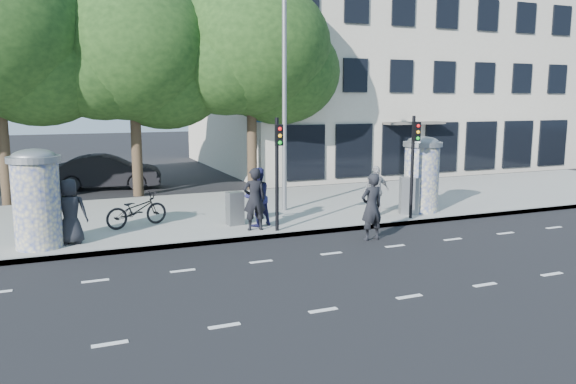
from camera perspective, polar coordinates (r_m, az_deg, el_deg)
name	(u,v)px	position (r m, az deg, el deg)	size (l,w,h in m)	color
ground	(357,268)	(13.95, 7.04, -7.67)	(120.00, 120.00, 0.00)	black
sidewalk	(256,210)	(20.59, -3.26, -1.82)	(40.00, 8.00, 0.15)	gray
curb	(299,233)	(17.00, 1.14, -4.22)	(40.00, 0.10, 0.16)	slate
lane_dash_near	(409,297)	(12.19, 12.21, -10.36)	(32.00, 0.12, 0.01)	silver
lane_dash_far	(331,253)	(15.14, 4.42, -6.25)	(32.00, 0.12, 0.01)	silver
ad_column_left	(36,196)	(16.29, -24.20, -0.40)	(1.36, 1.36, 2.65)	beige
ad_column_right	(422,172)	(20.28, 13.42, 1.95)	(1.36, 1.36, 2.65)	beige
traffic_pole_near	(278,162)	(16.62, -1.07, 3.02)	(0.22, 0.31, 3.40)	black
traffic_pole_far	(414,156)	(18.90, 12.64, 3.57)	(0.22, 0.31, 3.40)	black
street_lamp	(285,78)	(19.68, -0.30, 11.49)	(0.25, 0.93, 8.00)	slate
tree_near_left	(132,50)	(24.56, -15.54, 13.71)	(6.80, 6.80, 8.97)	#38281C
tree_center	(251,47)	(25.32, -3.79, 14.45)	(7.00, 7.00, 9.30)	#38281C
building	(369,68)	(36.71, 8.25, 12.31)	(20.30, 15.85, 12.00)	#BEB39F
ped_a	(70,211)	(16.43, -21.25, -1.85)	(0.89, 0.58, 1.81)	black
ped_b	(254,199)	(16.95, -3.44, -0.73)	(0.69, 0.46, 1.90)	black
ped_c	(257,197)	(17.50, -3.15, -0.51)	(0.89, 0.70, 1.84)	#202150
ped_e	(376,191)	(19.28, 8.95, 0.12)	(1.00, 0.57, 1.71)	#A2A2A5
man_road	(372,207)	(16.50, 8.49, -1.50)	(0.72, 0.47, 1.97)	black
bicycle	(137,210)	(18.08, -15.13, -1.77)	(2.01, 0.70, 1.06)	black
cabinet_left	(235,208)	(17.77, -5.40, -1.68)	(0.50, 0.37, 1.05)	slate
cabinet_right	(409,196)	(19.79, 12.19, -0.37)	(0.61, 0.45, 1.28)	gray
car_mid	(107,172)	(26.99, -17.90, 1.95)	(4.77, 1.66, 1.57)	black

